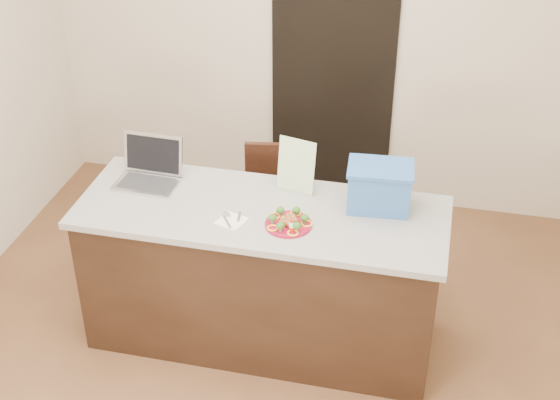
% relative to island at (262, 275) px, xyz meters
% --- Properties ---
extents(ground, '(4.00, 4.00, 0.00)m').
position_rel_island_xyz_m(ground, '(0.00, -0.25, -0.46)').
color(ground, brown).
rests_on(ground, ground).
extents(room_shell, '(4.00, 4.00, 4.00)m').
position_rel_island_xyz_m(room_shell, '(0.00, -0.25, 1.16)').
color(room_shell, white).
rests_on(room_shell, ground).
extents(doorway, '(0.90, 0.02, 2.00)m').
position_rel_island_xyz_m(doorway, '(0.10, 1.73, 0.54)').
color(doorway, black).
rests_on(doorway, ground).
extents(island, '(2.06, 0.76, 0.92)m').
position_rel_island_xyz_m(island, '(0.00, 0.00, 0.00)').
color(island, black).
rests_on(island, ground).
extents(plate, '(0.25, 0.25, 0.02)m').
position_rel_island_xyz_m(plate, '(0.18, -0.12, 0.47)').
color(plate, maroon).
rests_on(plate, island).
extents(meatballs, '(0.10, 0.10, 0.04)m').
position_rel_island_xyz_m(meatballs, '(0.18, -0.12, 0.49)').
color(meatballs, '#92592A').
rests_on(meatballs, plate).
extents(broccoli, '(0.21, 0.21, 0.04)m').
position_rel_island_xyz_m(broccoli, '(0.18, -0.12, 0.51)').
color(broccoli, '#205215').
rests_on(broccoli, plate).
extents(pepper_rings, '(0.24, 0.25, 0.01)m').
position_rel_island_xyz_m(pepper_rings, '(0.18, -0.12, 0.48)').
color(pepper_rings, yellow).
rests_on(pepper_rings, plate).
extents(napkin, '(0.18, 0.18, 0.01)m').
position_rel_island_xyz_m(napkin, '(-0.13, -0.15, 0.46)').
color(napkin, silver).
rests_on(napkin, island).
extents(fork, '(0.08, 0.16, 0.00)m').
position_rel_island_xyz_m(fork, '(-0.15, -0.14, 0.47)').
color(fork, silver).
rests_on(fork, napkin).
extents(knife, '(0.03, 0.17, 0.01)m').
position_rel_island_xyz_m(knife, '(-0.10, -0.17, 0.47)').
color(knife, white).
rests_on(knife, napkin).
extents(yogurt_bottle, '(0.04, 0.04, 0.08)m').
position_rel_island_xyz_m(yogurt_bottle, '(0.21, -0.18, 0.49)').
color(yogurt_bottle, silver).
rests_on(yogurt_bottle, island).
extents(laptop, '(0.37, 0.29, 0.25)m').
position_rel_island_xyz_m(laptop, '(-0.71, 0.17, 0.53)').
color(laptop, silver).
rests_on(laptop, island).
extents(leaflet, '(0.23, 0.10, 0.32)m').
position_rel_island_xyz_m(leaflet, '(0.14, 0.24, 0.62)').
color(leaflet, white).
rests_on(leaflet, island).
extents(blue_box, '(0.37, 0.28, 0.26)m').
position_rel_island_xyz_m(blue_box, '(0.63, 0.17, 0.59)').
color(blue_box, '#2C5BA1').
rests_on(blue_box, island).
extents(chair, '(0.46, 0.46, 0.91)m').
position_rel_island_xyz_m(chair, '(-0.10, 0.69, 0.05)').
color(chair, '#381B10').
rests_on(chair, ground).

